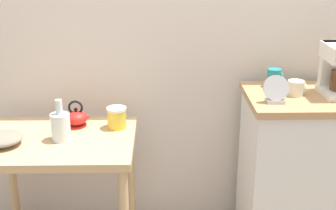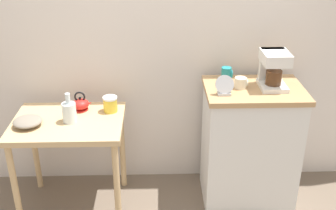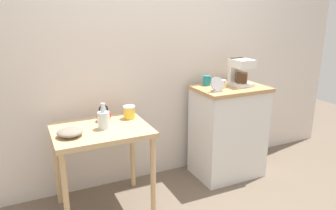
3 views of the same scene
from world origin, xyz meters
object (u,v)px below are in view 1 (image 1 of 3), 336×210
Objects in this scene: canister_enamel at (117,118)px; teakettle at (77,118)px; mug_small_cream at (296,88)px; glass_carafe_vase at (61,126)px; bowl_stoneware at (3,138)px; table_clock at (276,91)px; mug_dark_teal at (274,78)px.

teakettle is at bearing 172.87° from canister_enamel.
glass_carafe_vase is at bearing -175.17° from mug_small_cream.
bowl_stoneware is 0.40m from teakettle.
table_clock is at bearing -0.54° from glass_carafe_vase.
teakettle is 1.55× the size of mug_dark_teal.
canister_enamel is 0.83m from table_clock.
canister_enamel is 1.26× the size of mug_small_cream.
mug_small_cream is at bearing -4.01° from teakettle.
table_clock reaches higher than canister_enamel.
mug_small_cream is at bearing 4.83° from glass_carafe_vase.
table_clock reaches higher than mug_small_cream.
teakettle is 0.22m from canister_enamel.
canister_enamel is (0.26, 0.15, -0.02)m from glass_carafe_vase.
mug_small_cream reaches higher than bowl_stoneware.
glass_carafe_vase is 1.55× the size of table_clock.
table_clock is (0.79, -0.16, 0.20)m from canister_enamel.
mug_dark_teal is (0.84, 0.10, 0.19)m from canister_enamel.
mug_dark_teal is at bearing 12.68° from glass_carafe_vase.
glass_carafe_vase is 1.86× the size of canister_enamel.
teakettle is 1.15m from mug_small_cream.
mug_small_cream is at bearing -3.27° from canister_enamel.
glass_carafe_vase reaches higher than canister_enamel.
mug_small_cream is (1.14, -0.08, 0.19)m from teakettle.
glass_carafe_vase reaches higher than teakettle.
glass_carafe_vase is 0.30m from canister_enamel.
canister_enamel is at bearing -173.47° from mug_dark_teal.
canister_enamel is 0.83× the size of table_clock.
glass_carafe_vase is 1.15m from mug_dark_teal.
teakettle is at bearing 175.99° from mug_small_cream.
mug_small_cream is at bearing 39.82° from table_clock.
table_clock is (1.32, 0.05, 0.22)m from bowl_stoneware.
teakettle is 0.19m from glass_carafe_vase.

